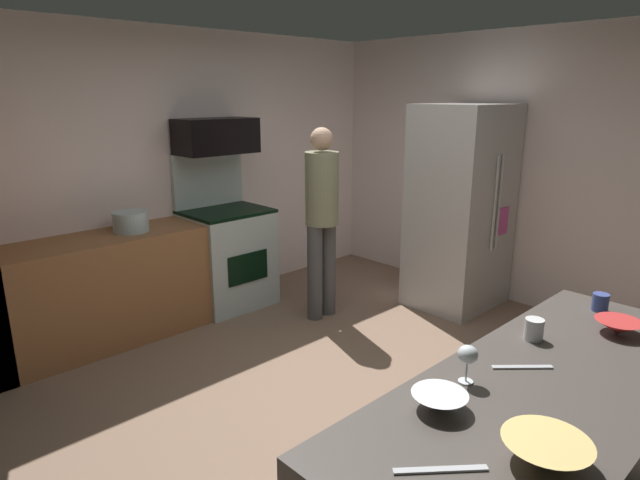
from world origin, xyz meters
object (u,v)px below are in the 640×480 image
microwave (216,136)px  person_cook (322,214)px  oven_range (227,254)px  wine_glass_far (468,356)px  mixing_bowl_large (439,401)px  mug_tea (534,329)px  stock_pot (131,222)px  mixing_bowl_prep (618,327)px  mug_coffee (600,302)px  mixing_bowl_small (546,452)px  refrigerator (460,208)px

microwave → person_cook: microwave is taller
oven_range → wine_glass_far: (-1.04, -3.24, 0.51)m
mixing_bowl_large → mug_tea: (0.81, 0.03, 0.02)m
stock_pot → mixing_bowl_prep: bearing=-76.8°
microwave → wine_glass_far: microwave is taller
oven_range → person_cook: person_cook is taller
mug_coffee → mug_tea: size_ratio=0.92×
person_cook → mixing_bowl_large: 2.97m
wine_glass_far → stock_pot: 3.25m
person_cook → mixing_bowl_small: (-1.74, -2.82, -0.04)m
wine_glass_far → mug_tea: (0.57, -0.01, -0.07)m
refrigerator → mug_tea: bearing=-140.8°
mixing_bowl_large → mixing_bowl_prep: mixing_bowl_prep is taller
mixing_bowl_large → wine_glass_far: size_ratio=1.30×
microwave → stock_pot: (-0.93, -0.08, -0.65)m
person_cook → mixing_bowl_small: 3.31m
mug_coffee → stock_pot: (-1.05, 3.34, 0.04)m
mug_tea → oven_range: bearing=81.9°
mixing_bowl_small → person_cook: bearing=58.3°
refrigerator → stock_pot: refrigerator is taller
mixing_bowl_prep → mug_coffee: mug_coffee is taller
mug_coffee → person_cook: bearing=82.5°
person_cook → wine_glass_far: person_cook is taller
oven_range → microwave: size_ratio=1.99×
refrigerator → mixing_bowl_small: (-2.94, -2.15, -0.02)m
mixing_bowl_large → stock_pot: 3.30m
refrigerator → wine_glass_far: bearing=-147.4°
microwave → mixing_bowl_large: bearing=-110.7°
oven_range → mixing_bowl_large: oven_range is taller
refrigerator → mixing_bowl_large: size_ratio=9.24×
microwave → mixing_bowl_small: 4.04m
mixing_bowl_large → stock_pot: (0.34, 3.28, 0.05)m
refrigerator → person_cook: bearing=150.7°
microwave → mug_tea: microwave is taller
refrigerator → microwave: bearing=135.6°
mug_tea → stock_pot: bearing=98.1°
mixing_bowl_prep → mug_tea: bearing=145.0°
oven_range → mug_coffee: oven_range is taller
wine_glass_far → mug_coffee: (1.16, -0.10, -0.07)m
wine_glass_far → oven_range: bearing=72.3°
oven_range → mug_tea: size_ratio=14.38×
oven_range → mixing_bowl_large: size_ratio=7.07×
person_cook → wine_glass_far: 2.81m
mug_coffee → mug_tea: 0.60m
refrigerator → stock_pot: (-2.58, 1.53, 0.02)m
oven_range → mixing_bowl_small: (-1.29, -3.68, 0.43)m
mixing_bowl_large → stock_pot: size_ratio=0.72×
microwave → refrigerator: bearing=-44.4°
microwave → wine_glass_far: size_ratio=4.62×
microwave → mixing_bowl_small: bearing=-108.9°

